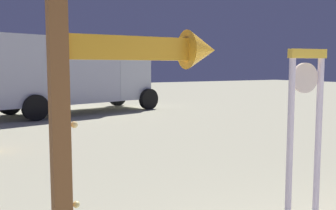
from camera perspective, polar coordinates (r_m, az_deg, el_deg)
The scene contains 3 objects.
standing_clock at distance 4.48m, azimuth 19.97°, elevation -2.24°, with size 0.48×0.16×2.02m.
arrow_sign at distance 2.25m, azimuth -7.14°, elevation -2.01°, with size 1.08×0.26×2.30m.
box_truck_near at distance 15.39m, azimuth -15.37°, elevation 4.68°, with size 7.35×3.91×2.93m.
Camera 1 is at (-2.96, -0.56, 1.81)m, focal length 40.31 mm.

